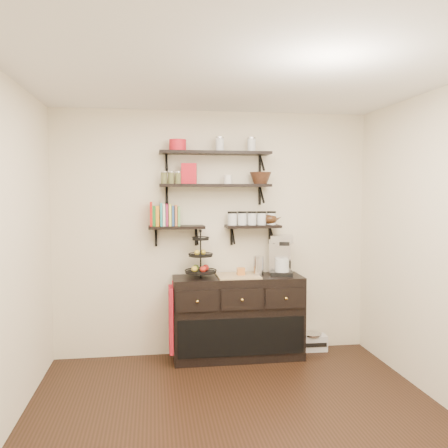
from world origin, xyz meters
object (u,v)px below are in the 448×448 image
sideboard (238,317)px  fruit_stand (201,262)px  coffee_maker (281,256)px  radio (312,342)px

sideboard → fruit_stand: size_ratio=2.85×
sideboard → coffee_maker: (0.48, 0.03, 0.66)m
radio → sideboard: bearing=-170.1°
fruit_stand → radio: 1.61m
sideboard → fruit_stand: fruit_stand is taller
sideboard → radio: sideboard is taller
coffee_maker → radio: bearing=25.2°
sideboard → coffee_maker: coffee_maker is taller
sideboard → coffee_maker: 0.82m
sideboard → radio: bearing=7.2°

